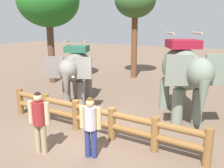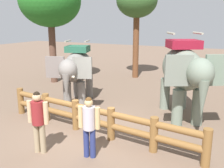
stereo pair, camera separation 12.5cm
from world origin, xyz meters
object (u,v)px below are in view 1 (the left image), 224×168
object	(u,v)px
elephant_near_left	(76,69)
elephant_center	(184,71)
tree_far_left	(48,1)
log_fence	(93,117)
tourist_woman_in_black	(90,123)
tourist_man_in_blue	(39,118)
tree_far_right	(135,2)

from	to	relation	value
elephant_near_left	elephant_center	size ratio (longest dim) A/B	0.89
tree_far_left	log_fence	bearing A→B (deg)	-41.97
elephant_center	tree_far_left	world-z (taller)	tree_far_left
log_fence	elephant_center	distance (m)	3.82
tourist_woman_in_black	tourist_man_in_blue	xyz separation A→B (m)	(-1.40, -0.42, 0.05)
tourist_man_in_blue	tree_far_left	xyz separation A→B (m)	(-5.24, 7.09, 3.71)
elephant_near_left	tourist_woman_in_black	xyz separation A→B (m)	(2.99, -3.85, -0.59)
elephant_center	tourist_woman_in_black	xyz separation A→B (m)	(-1.64, -4.07, -0.84)
log_fence	tree_far_left	bearing A→B (deg)	138.03
elephant_center	tourist_man_in_blue	world-z (taller)	elephant_center
elephant_center	tree_far_right	size ratio (longest dim) A/B	0.63
tree_far_left	tourist_man_in_blue	bearing A→B (deg)	-53.51
log_fence	elephant_center	bearing A→B (deg)	49.87
log_fence	elephant_center	size ratio (longest dim) A/B	1.96
elephant_near_left	tourist_man_in_blue	world-z (taller)	elephant_near_left
log_fence	tree_far_right	xyz separation A→B (m)	(-1.99, 8.84, 4.21)
elephant_near_left	elephant_center	world-z (taller)	elephant_center
tourist_man_in_blue	elephant_near_left	bearing A→B (deg)	110.41
log_fence	tourist_man_in_blue	world-z (taller)	tourist_man_in_blue
elephant_near_left	tree_far_left	distance (m)	5.60
log_fence	tourist_woman_in_black	xyz separation A→B (m)	(0.69, -1.31, 0.40)
elephant_near_left	tourist_man_in_blue	xyz separation A→B (m)	(1.59, -4.27, -0.55)
tourist_man_in_blue	log_fence	bearing A→B (deg)	67.53
log_fence	tree_far_left	distance (m)	9.03
tourist_man_in_blue	tourist_woman_in_black	bearing A→B (deg)	16.54
tourist_man_in_blue	tree_far_left	distance (m)	9.57
log_fence	tree_far_right	distance (m)	9.99
elephant_center	tree_far_right	xyz separation A→B (m)	(-4.31, 6.08, 2.97)
elephant_near_left	tree_far_right	world-z (taller)	tree_far_right
elephant_center	tourist_man_in_blue	size ratio (longest dim) A/B	2.10
elephant_near_left	tourist_woman_in_black	size ratio (longest dim) A/B	1.95
elephant_near_left	elephant_center	bearing A→B (deg)	2.74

